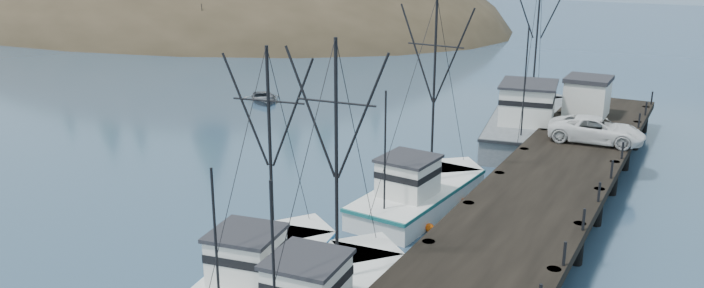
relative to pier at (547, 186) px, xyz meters
name	(u,v)px	position (x,y,z in m)	size (l,w,h in m)	color
ground	(128,282)	(-14.00, -16.00, -1.69)	(400.00, 400.00, 0.00)	navy
pier	(547,186)	(0.00, 0.00, 0.00)	(6.00, 44.00, 2.00)	black
headland	(155,40)	(-88.95, 62.61, -6.24)	(134.80, 78.00, 51.00)	#382D1E
moored_sailboats	(248,42)	(-51.00, 41.81, -1.36)	(16.95, 19.40, 6.35)	white
trawler_mid	(264,272)	(-8.40, -13.72, -0.87)	(4.94, 10.59, 10.52)	white
trawler_far	(422,193)	(-6.28, -2.01, -0.87)	(4.49, 11.42, 11.62)	white
work_vessel	(529,122)	(-4.71, 14.26, -0.46)	(7.48, 17.21, 14.10)	slate
pier_shed	(587,96)	(-0.92, 15.11, 1.73)	(3.00, 3.20, 2.80)	silver
pickup_truck	(597,130)	(0.92, 8.48, 1.11)	(2.65, 5.74, 1.60)	white
motorboat	(263,102)	(-28.74, 14.47, -1.69)	(3.41, 4.78, 0.99)	#585C62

